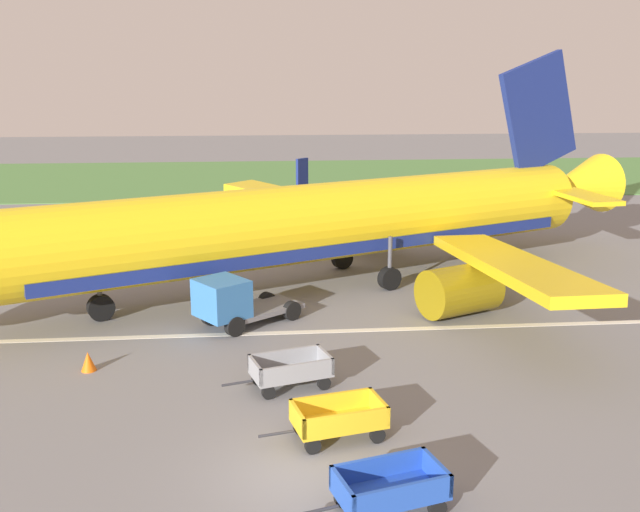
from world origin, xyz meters
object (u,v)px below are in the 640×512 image
at_px(service_truck_beside_carts, 232,302).
at_px(traffic_cone_near_plane, 88,361).
at_px(airplane, 340,222).
at_px(baggage_cart_second_in_row, 338,419).
at_px(baggage_cart_third_in_row, 290,370).
at_px(baggage_cart_nearest, 390,489).

distance_m(service_truck_beside_carts, traffic_cone_near_plane, 6.26).
relative_size(service_truck_beside_carts, traffic_cone_near_plane, 6.84).
relative_size(airplane, baggage_cart_second_in_row, 9.85).
height_order(baggage_cart_second_in_row, baggage_cart_third_in_row, same).
relative_size(baggage_cart_nearest, baggage_cart_third_in_row, 1.00).
relative_size(baggage_cart_second_in_row, baggage_cart_third_in_row, 1.00).
relative_size(baggage_cart_third_in_row, traffic_cone_near_plane, 5.32).
distance_m(baggage_cart_third_in_row, service_truck_beside_carts, 6.26).
bearing_deg(traffic_cone_near_plane, baggage_cart_nearest, -45.41).
relative_size(baggage_cart_nearest, baggage_cart_second_in_row, 1.00).
distance_m(baggage_cart_nearest, service_truck_beside_carts, 13.51).
bearing_deg(traffic_cone_near_plane, baggage_cart_third_in_row, -15.97).
bearing_deg(baggage_cart_nearest, traffic_cone_near_plane, 134.59).
bearing_deg(service_truck_beside_carts, baggage_cart_third_in_row, -70.75).
height_order(baggage_cart_second_in_row, service_truck_beside_carts, service_truck_beside_carts).
bearing_deg(baggage_cart_second_in_row, traffic_cone_near_plane, 145.92).
bearing_deg(airplane, baggage_cart_third_in_row, -104.05).
relative_size(airplane, baggage_cart_nearest, 9.87).
bearing_deg(traffic_cone_near_plane, baggage_cart_second_in_row, -34.08).
bearing_deg(baggage_cart_nearest, airplane, 86.88).
bearing_deg(baggage_cart_third_in_row, airplane, 75.95).
bearing_deg(baggage_cart_second_in_row, service_truck_beside_carts, 109.01).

